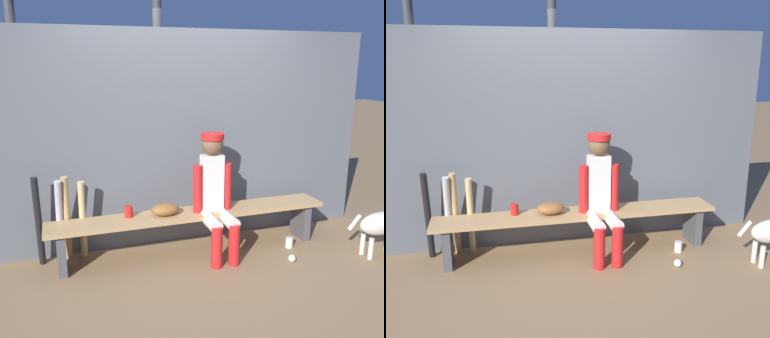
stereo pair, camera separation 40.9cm
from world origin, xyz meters
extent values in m
plane|color=olive|center=(0.00, 0.00, 0.00)|extent=(30.00, 30.00, 0.00)
cube|color=#595E63|center=(0.00, 0.37, 1.13)|extent=(4.35, 0.03, 2.25)
cube|color=tan|center=(0.00, 0.00, 0.43)|extent=(2.88, 0.36, 0.04)
cube|color=#4C4C51|center=(-1.29, 0.00, 0.20)|extent=(0.08, 0.29, 0.41)
cube|color=#4C4C51|center=(1.29, 0.00, 0.20)|extent=(0.08, 0.29, 0.41)
cube|color=silver|center=(0.21, 0.00, 0.74)|extent=(0.22, 0.13, 0.58)
sphere|color=brown|center=(0.21, 0.00, 1.13)|extent=(0.22, 0.22, 0.22)
cylinder|color=red|center=(0.21, 0.00, 1.21)|extent=(0.23, 0.23, 0.06)
cylinder|color=silver|center=(0.12, -0.19, 0.41)|extent=(0.13, 0.38, 0.13)
cylinder|color=red|center=(0.12, -0.38, 0.20)|extent=(0.11, 0.11, 0.41)
cylinder|color=red|center=(0.05, -0.02, 0.69)|extent=(0.09, 0.09, 0.49)
cylinder|color=silver|center=(0.30, -0.19, 0.41)|extent=(0.13, 0.38, 0.13)
cylinder|color=red|center=(0.30, -0.38, 0.20)|extent=(0.11, 0.11, 0.41)
cylinder|color=red|center=(0.37, -0.02, 0.69)|extent=(0.09, 0.09, 0.49)
ellipsoid|color=brown|center=(-0.28, 0.00, 0.51)|extent=(0.28, 0.20, 0.12)
cylinder|color=tan|center=(-1.07, 0.21, 0.41)|extent=(0.07, 0.17, 0.82)
cylinder|color=tan|center=(-1.21, 0.22, 0.44)|extent=(0.06, 0.18, 0.88)
cylinder|color=#B7B7BC|center=(-1.28, 0.21, 0.43)|extent=(0.09, 0.25, 0.86)
cylinder|color=black|center=(-1.47, 0.20, 0.45)|extent=(0.07, 0.15, 0.90)
sphere|color=white|center=(0.87, -0.51, 0.04)|extent=(0.07, 0.07, 0.07)
cylinder|color=silver|center=(1.03, -0.21, 0.06)|extent=(0.08, 0.08, 0.11)
cylinder|color=red|center=(-0.63, 0.06, 0.50)|extent=(0.08, 0.08, 0.11)
cylinder|color=#3F3F42|center=(-1.59, 0.99, 1.33)|extent=(0.10, 0.10, 2.66)
cylinder|color=#3F3F42|center=(-0.08, 0.99, 1.33)|extent=(0.10, 0.10, 2.66)
cylinder|color=beige|center=(1.47, -0.65, 0.39)|extent=(0.15, 0.04, 0.16)
cylinder|color=beige|center=(1.65, -0.59, 0.11)|extent=(0.05, 0.05, 0.22)
cylinder|color=beige|center=(1.65, -0.71, 0.11)|extent=(0.05, 0.05, 0.22)
camera|label=1|loc=(-1.26, -3.76, 1.91)|focal=38.77mm
camera|label=2|loc=(-0.87, -3.87, 1.91)|focal=38.77mm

